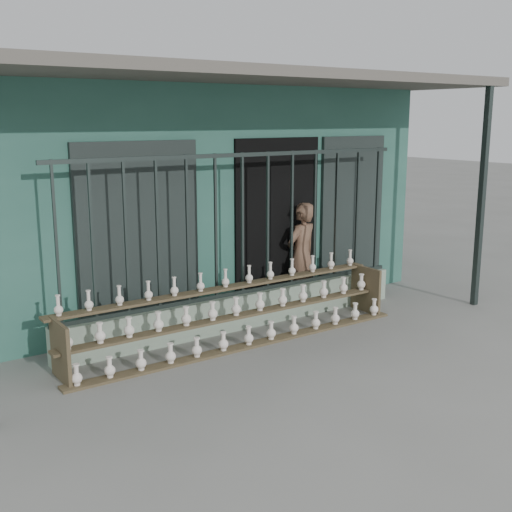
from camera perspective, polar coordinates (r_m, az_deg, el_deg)
ground at (r=7.41m, az=4.46°, el=-8.94°), size 60.00×60.00×0.00m
workshop_building at (r=10.58m, az=-10.03°, el=6.34°), size 7.40×6.60×3.21m
parapet_wall at (r=8.32m, az=-1.18°, el=-4.86°), size 5.00×0.20×0.45m
security_fence at (r=8.07m, az=-1.21°, el=2.79°), size 5.00×0.04×1.80m
shelf_rack at (r=7.77m, az=-1.69°, el=-5.07°), size 4.50×0.68×0.85m
elderly_woman at (r=9.11m, az=4.07°, el=0.05°), size 0.62×0.48×1.51m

